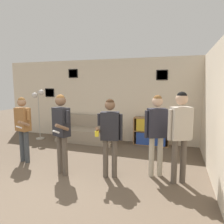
{
  "coord_description": "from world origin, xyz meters",
  "views": [
    {
      "loc": [
        2.16,
        -2.52,
        1.88
      ],
      "look_at": [
        0.69,
        1.89,
        1.23
      ],
      "focal_mm": 32.0,
      "sensor_mm": 36.0,
      "label": 1
    }
  ],
  "objects": [
    {
      "name": "person_spectator_near_bookshelf",
      "position": [
        1.77,
        1.49,
        1.03
      ],
      "size": [
        0.46,
        0.33,
        1.67
      ],
      "color": "#B7AD99",
      "rests_on": "ground_plane"
    },
    {
      "name": "person_watcher_holding_cup",
      "position": [
        0.9,
        1.13,
        0.98
      ],
      "size": [
        0.49,
        0.47,
        1.6
      ],
      "color": "brown",
      "rests_on": "ground_plane"
    },
    {
      "name": "bottle_on_floor",
      "position": [
        -1.13,
        2.65,
        0.11
      ],
      "size": [
        0.07,
        0.07,
        0.29
      ],
      "color": "black",
      "rests_on": "ground_plane"
    },
    {
      "name": "person_player_foreground_left",
      "position": [
        -1.34,
        1.25,
        0.96
      ],
      "size": [
        0.49,
        0.51,
        1.58
      ],
      "color": "#3D4247",
      "rests_on": "ground_plane"
    },
    {
      "name": "bookshelf",
      "position": [
        1.41,
        3.59,
        0.43
      ],
      "size": [
        1.08,
        0.3,
        0.86
      ],
      "color": "olive",
      "rests_on": "ground_plane"
    },
    {
      "name": "drinking_cup",
      "position": [
        1.43,
        3.59,
        0.92
      ],
      "size": [
        0.07,
        0.07,
        0.11
      ],
      "color": "red",
      "rests_on": "bookshelf"
    },
    {
      "name": "wall_back",
      "position": [
        -0.0,
        3.81,
        1.35
      ],
      "size": [
        8.07,
        0.08,
        2.7
      ],
      "color": "beige",
      "rests_on": "ground_plane"
    },
    {
      "name": "person_player_foreground_center",
      "position": [
        -0.09,
        0.95,
        1.04
      ],
      "size": [
        0.47,
        0.57,
        1.68
      ],
      "color": "brown",
      "rests_on": "ground_plane"
    },
    {
      "name": "ground_plane",
      "position": [
        0.0,
        0.0,
        0.0
      ],
      "size": [
        20.0,
        20.0,
        0.0
      ],
      "primitive_type": "plane",
      "color": "brown"
    },
    {
      "name": "person_spectator_far_right",
      "position": [
        2.22,
        1.32,
        1.08
      ],
      "size": [
        0.45,
        0.35,
        1.75
      ],
      "color": "brown",
      "rests_on": "ground_plane"
    },
    {
      "name": "wall_right",
      "position": [
        2.86,
        1.89,
        1.35
      ],
      "size": [
        0.06,
        6.18,
        2.7
      ],
      "color": "beige",
      "rests_on": "ground_plane"
    },
    {
      "name": "floor_lamp",
      "position": [
        -2.34,
        3.1,
        1.28
      ],
      "size": [
        0.47,
        0.28,
        1.7
      ],
      "color": "#ADA89E",
      "rests_on": "ground_plane"
    },
    {
      "name": "couch",
      "position": [
        -0.69,
        3.39,
        0.28
      ],
      "size": [
        1.94,
        0.8,
        0.84
      ],
      "color": "gray",
      "rests_on": "ground_plane"
    }
  ]
}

